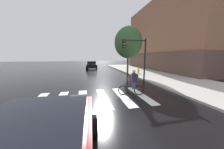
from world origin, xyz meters
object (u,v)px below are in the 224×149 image
fire_hydrant (138,71)px  street_tree_near (128,42)px  traffic_light_near (137,53)px  cyclist (133,83)px  sedan_mid (92,65)px

fire_hydrant → street_tree_near: bearing=-175.2°
traffic_light_near → cyclist: bearing=-118.8°
traffic_light_near → fire_hydrant: bearing=61.4°
sedan_mid → street_tree_near: (4.30, -9.09, 3.55)m
sedan_mid → traffic_light_near: (3.43, -13.65, 2.03)m
cyclist → traffic_light_near: (1.81, 3.30, 2.02)m
traffic_light_near → street_tree_near: size_ratio=0.65×
sedan_mid → street_tree_near: street_tree_near is taller
cyclist → traffic_light_near: traffic_light_near is taller
traffic_light_near → fire_hydrant: size_ratio=5.38×
sedan_mid → cyclist: size_ratio=2.84×
sedan_mid → traffic_light_near: 14.22m
cyclist → fire_hydrant: cyclist is taller
cyclist → street_tree_near: 9.03m
fire_hydrant → street_tree_near: 4.20m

